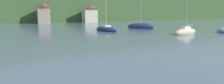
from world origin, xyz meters
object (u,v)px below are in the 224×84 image
shore_building_west (43,14)px  sailboat_far_0 (185,32)px  shore_building_westcentral (90,14)px  sailboat_mid_7 (223,31)px  sailboat_far_4 (106,29)px  sailboat_far_3 (141,27)px

shore_building_west → sailboat_far_0: 61.68m
shore_building_westcentral → shore_building_west: bearing=179.4°
shore_building_west → sailboat_far_0: (23.98, -56.70, -3.77)m
shore_building_west → sailboat_mid_7: size_ratio=1.27×
sailboat_far_0 → sailboat_far_4: bearing=-56.4°
sailboat_far_3 → sailboat_far_4: 12.86m
sailboat_far_0 → sailboat_far_4: (-13.17, 13.86, -0.06)m
sailboat_far_4 → sailboat_mid_7: 28.17m
sailboat_far_0 → sailboat_mid_7: 10.32m
shore_building_west → sailboat_far_0: size_ratio=0.88×
shore_building_westcentral → sailboat_far_3: sailboat_far_3 is taller
shore_building_westcentral → sailboat_far_0: 56.67m
sailboat_far_0 → sailboat_far_3: sailboat_far_3 is taller
sailboat_far_4 → sailboat_mid_7: sailboat_far_4 is taller
shore_building_west → sailboat_far_4: bearing=-75.8°
sailboat_far_3 → sailboat_far_4: (-12.55, -2.84, -0.07)m
sailboat_far_0 → sailboat_far_4: sailboat_far_4 is taller
shore_building_westcentral → sailboat_mid_7: 60.01m
sailboat_far_0 → sailboat_far_3: (-0.62, 16.70, 0.02)m
sailboat_far_0 → sailboat_mid_7: bearing=159.1°
sailboat_mid_7 → sailboat_far_4: bearing=-96.6°
sailboat_mid_7 → shore_building_westcentral: bearing=-139.8°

